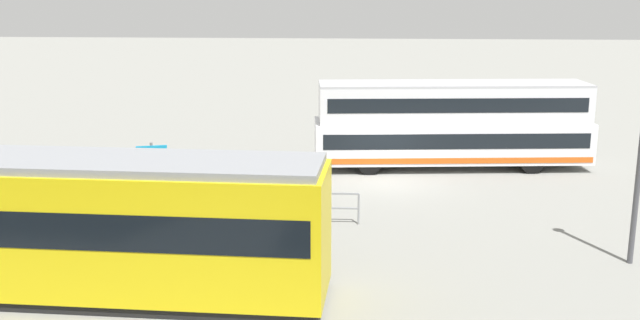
# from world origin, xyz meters

# --- Properties ---
(ground_plane) EXTENTS (160.00, 160.00, 0.00)m
(ground_plane) POSITION_xyz_m (0.00, 0.00, 0.00)
(ground_plane) COLOR gray
(double_decker_bus) EXTENTS (11.94, 3.60, 3.71)m
(double_decker_bus) POSITION_xyz_m (-2.89, -2.56, 1.91)
(double_decker_bus) COLOR white
(double_decker_bus) RESTS_ON ground
(tram_yellow) EXTENTS (12.16, 3.12, 3.62)m
(tram_yellow) POSITION_xyz_m (7.72, 11.65, 1.88)
(tram_yellow) COLOR yellow
(tram_yellow) RESTS_ON ground
(pedestrian_near_railing) EXTENTS (0.41, 0.41, 1.73)m
(pedestrian_near_railing) POSITION_xyz_m (3.91, 6.08, 1.00)
(pedestrian_near_railing) COLOR black
(pedestrian_near_railing) RESTS_ON ground
(pedestrian_railing) EXTENTS (6.19, 0.14, 1.08)m
(pedestrian_railing) POSITION_xyz_m (4.04, 5.55, 0.73)
(pedestrian_railing) COLOR gray
(pedestrian_railing) RESTS_ON ground
(info_sign) EXTENTS (1.00, 0.35, 2.56)m
(info_sign) POSITION_xyz_m (8.03, 4.94, 1.75)
(info_sign) COLOR slate
(info_sign) RESTS_ON ground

